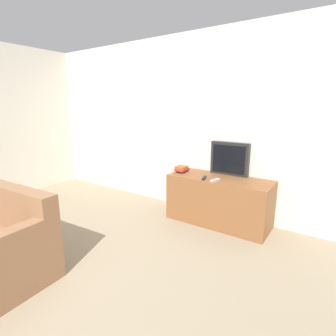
# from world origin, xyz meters

# --- Properties ---
(wall_back) EXTENTS (9.00, 0.06, 2.60)m
(wall_back) POSITION_xyz_m (0.00, 3.03, 1.30)
(wall_back) COLOR silver
(wall_back) RESTS_ON ground_plane
(tv_stand) EXTENTS (1.37, 0.54, 0.64)m
(tv_stand) POSITION_xyz_m (0.52, 2.71, 0.32)
(tv_stand) COLOR brown
(tv_stand) RESTS_ON ground_plane
(television) EXTENTS (0.54, 0.09, 0.46)m
(television) POSITION_xyz_m (0.56, 2.94, 0.87)
(television) COLOR black
(television) RESTS_ON tv_stand
(book_stack) EXTENTS (0.17, 0.21, 0.08)m
(book_stack) POSITION_xyz_m (-0.07, 2.70, 0.69)
(book_stack) COLOR black
(book_stack) RESTS_ON tv_stand
(remote_on_stand) EXTENTS (0.07, 0.16, 0.02)m
(remote_on_stand) POSITION_xyz_m (0.53, 2.53, 0.65)
(remote_on_stand) COLOR #B7B7B7
(remote_on_stand) RESTS_ON tv_stand
(remote_secondary) EXTENTS (0.08, 0.16, 0.02)m
(remote_secondary) POSITION_xyz_m (0.37, 2.54, 0.65)
(remote_secondary) COLOR black
(remote_secondary) RESTS_ON tv_stand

